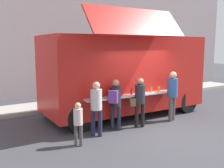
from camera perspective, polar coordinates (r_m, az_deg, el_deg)
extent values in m
plane|color=#38383D|center=(8.10, 11.57, -10.71)|extent=(60.00, 60.00, 0.00)
cube|color=#9E998E|center=(10.99, -23.28, -5.76)|extent=(28.00, 1.60, 0.15)
cube|color=gray|center=(14.75, -22.95, 12.17)|extent=(32.00, 2.40, 7.55)
cube|color=red|center=(9.85, 2.62, 2.60)|extent=(6.12, 2.67, 2.68)
cube|color=red|center=(8.18, 5.40, 13.53)|extent=(3.35, 0.95, 0.92)
cube|color=black|center=(8.54, 3.51, 3.89)|extent=(3.15, 0.23, 1.21)
cube|color=#B7B7BC|center=(8.49, 4.27, -2.53)|extent=(3.33, 0.49, 0.05)
cylinder|color=red|center=(7.87, -3.06, -2.22)|extent=(0.08, 0.08, 0.26)
cylinder|color=orange|center=(8.05, -0.66, -2.09)|extent=(0.06, 0.06, 0.23)
cylinder|color=red|center=(8.21, 2.03, -1.80)|extent=(0.08, 0.08, 0.25)
cylinder|color=red|center=(8.48, 4.33, -1.64)|extent=(0.07, 0.07, 0.21)
cylinder|color=green|center=(8.64, 6.64, -1.44)|extent=(0.08, 0.08, 0.22)
cylinder|color=orange|center=(8.95, 8.66, -1.26)|extent=(0.06, 0.06, 0.19)
cylinder|color=orange|center=(9.21, 10.24, -1.04)|extent=(0.08, 0.08, 0.18)
cube|color=black|center=(11.71, 14.89, 5.60)|extent=(0.17, 2.06, 1.18)
cylinder|color=black|center=(12.23, 8.91, -2.00)|extent=(0.90, 0.28, 0.90)
cylinder|color=black|center=(10.72, 16.18, -3.69)|extent=(0.90, 0.28, 0.90)
cylinder|color=black|center=(9.98, -12.07, -4.42)|extent=(0.90, 0.28, 0.90)
cylinder|color=black|center=(8.06, -7.15, -7.36)|extent=(0.90, 0.28, 0.90)
cylinder|color=#2E5C36|center=(14.30, 10.18, -0.53)|extent=(0.60, 0.60, 0.91)
cylinder|color=black|center=(8.45, 5.45, -6.96)|extent=(0.13, 0.13, 0.80)
cylinder|color=black|center=(8.54, 6.76, -6.81)|extent=(0.13, 0.13, 0.80)
cylinder|color=#232329|center=(8.34, 6.18, -2.24)|extent=(0.33, 0.33, 0.60)
sphere|color=#997355|center=(8.27, 6.23, 0.58)|extent=(0.22, 0.22, 0.22)
cube|color=brown|center=(8.27, 4.52, -4.07)|extent=(0.22, 0.18, 0.23)
cylinder|color=#1E2538|center=(8.21, 0.12, -7.41)|extent=(0.12, 0.12, 0.79)
cylinder|color=#1E2538|center=(8.15, 1.54, -7.53)|extent=(0.12, 0.12, 0.79)
cylinder|color=#232227|center=(8.02, 0.83, -2.72)|extent=(0.33, 0.33, 0.59)
sphere|color=#A2744F|center=(7.95, 0.84, 0.16)|extent=(0.22, 0.22, 0.22)
cube|color=#5A2E80|center=(7.78, 0.29, -2.84)|extent=(0.30, 0.32, 0.38)
cylinder|color=#1E2139|center=(7.68, -4.21, -8.50)|extent=(0.13, 0.13, 0.80)
cylinder|color=#1E2139|center=(7.62, -2.67, -8.63)|extent=(0.13, 0.13, 0.80)
cylinder|color=beige|center=(7.48, -3.49, -3.44)|extent=(0.33, 0.33, 0.60)
sphere|color=#E3A083|center=(7.41, -3.52, -0.31)|extent=(0.22, 0.22, 0.22)
cylinder|color=#4C4444|center=(9.30, 12.79, -5.50)|extent=(0.14, 0.14, 0.86)
cylinder|color=#4C4444|center=(9.51, 13.35, -5.22)|extent=(0.14, 0.14, 0.86)
cylinder|color=#2B4C89|center=(9.26, 13.22, -0.81)|extent=(0.36, 0.36, 0.65)
sphere|color=tan|center=(9.20, 13.31, 1.94)|extent=(0.24, 0.24, 0.24)
cylinder|color=#4A4345|center=(7.06, -7.96, -11.05)|extent=(0.09, 0.09, 0.58)
cylinder|color=#4A4345|center=(6.98, -6.85, -11.23)|extent=(0.09, 0.09, 0.58)
cylinder|color=beige|center=(6.87, -7.49, -7.16)|extent=(0.24, 0.24, 0.44)
sphere|color=#D4AC88|center=(6.79, -7.54, -4.73)|extent=(0.16, 0.16, 0.16)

